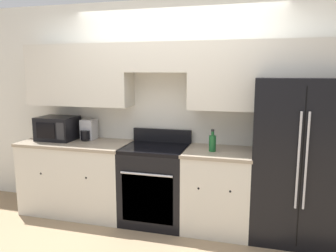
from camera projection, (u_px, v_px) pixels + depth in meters
The scene contains 9 objects.
ground_plane at pixel (161, 234), 3.59m from camera, with size 12.00×12.00×0.00m, color #937A5B.
wall_back at pixel (175, 96), 3.90m from camera, with size 8.00×0.39×2.60m.
lower_cabinets_left at pixel (77, 177), 4.12m from camera, with size 1.35×0.64×0.90m.
lower_cabinets_right at pixel (217, 190), 3.66m from camera, with size 0.75×0.64×0.90m.
oven_range at pixel (156, 184), 3.85m from camera, with size 0.73×0.65×1.06m.
refrigerator at pixel (297, 160), 3.43m from camera, with size 0.91×0.75×1.70m.
microwave at pixel (57, 128), 4.15m from camera, with size 0.46×0.37×0.29m.
bottle at pixel (212, 143), 3.55m from camera, with size 0.08×0.08×0.24m.
coffee_maker at pixel (88, 130), 4.17m from camera, with size 0.17×0.24×0.26m.
Camera 1 is at (0.96, -3.20, 1.77)m, focal length 35.00 mm.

